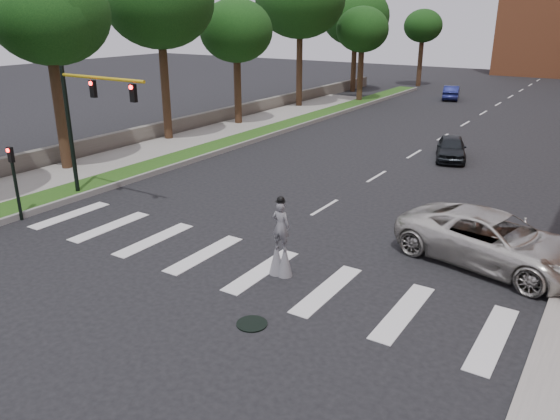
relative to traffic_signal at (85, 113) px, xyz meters
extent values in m
plane|color=black|center=(9.78, -3.00, -4.15)|extent=(160.00, 160.00, 0.00)
cube|color=#214914|center=(-1.72, 17.00, -4.03)|extent=(2.00, 60.00, 0.25)
cube|color=gray|center=(-0.67, 17.00, -4.01)|extent=(0.20, 60.00, 0.28)
cube|color=gray|center=(-4.72, 7.00, -4.06)|extent=(4.00, 60.00, 0.18)
cube|color=#605B53|center=(-7.22, 19.00, -3.60)|extent=(0.50, 56.00, 1.10)
cylinder|color=black|center=(12.78, -5.00, -4.13)|extent=(0.90, 0.90, 0.04)
cylinder|color=black|center=(-1.22, 0.00, -1.05)|extent=(0.20, 0.20, 6.20)
cylinder|color=gold|center=(1.38, 0.00, 1.65)|extent=(5.20, 0.14, 0.14)
cube|color=black|center=(0.78, 0.00, 1.15)|extent=(0.28, 0.18, 0.75)
cylinder|color=#FF0C0C|center=(0.78, -0.10, 1.40)|extent=(0.18, 0.06, 0.18)
cube|color=black|center=(3.28, 0.00, 1.15)|extent=(0.28, 0.18, 0.75)
cylinder|color=#FF0C0C|center=(3.28, -0.10, 1.40)|extent=(0.18, 0.06, 0.18)
cylinder|color=black|center=(-0.52, -3.50, -2.65)|extent=(0.14, 0.14, 3.00)
cube|color=black|center=(-0.52, -3.50, -1.25)|extent=(0.25, 0.16, 0.65)
cylinder|color=#FF0C0C|center=(-0.52, -3.60, -1.05)|extent=(0.16, 0.05, 0.16)
cylinder|color=#362315|center=(11.92, -1.85, -3.69)|extent=(0.07, 0.07, 0.93)
cylinder|color=#362315|center=(11.60, -1.88, -3.69)|extent=(0.07, 0.07, 0.93)
cone|color=slate|center=(11.92, -1.85, -3.57)|extent=(0.52, 0.52, 1.16)
cone|color=slate|center=(11.60, -1.88, -3.57)|extent=(0.52, 0.52, 1.16)
imported|color=slate|center=(11.76, -1.86, -2.36)|extent=(0.66, 0.46, 1.71)
sphere|color=black|center=(11.76, -1.86, -1.45)|extent=(0.26, 0.26, 0.26)
cylinder|color=black|center=(11.76, -1.86, -1.50)|extent=(0.34, 0.34, 0.02)
cube|color=yellow|center=(11.75, -1.72, -1.89)|extent=(0.22, 0.05, 0.10)
imported|color=beige|center=(17.62, 2.85, -3.22)|extent=(7.24, 4.52, 1.87)
imported|color=black|center=(12.08, 16.90, -3.44)|extent=(2.84, 4.50, 1.43)
imported|color=navy|center=(4.93, 41.57, -3.44)|extent=(2.46, 4.54, 1.42)
cylinder|color=#362315|center=(-5.93, 3.15, -0.74)|extent=(0.56, 0.56, 6.82)
ellipsoid|color=black|center=(-5.93, 3.15, 4.25)|extent=(6.29, 6.29, 5.35)
cylinder|color=#362315|center=(-6.10, 11.49, -0.45)|extent=(0.56, 0.56, 7.39)
ellipsoid|color=black|center=(-6.10, 11.49, 5.03)|extent=(7.16, 7.16, 6.09)
cylinder|color=#362315|center=(-5.39, 18.70, -1.26)|extent=(0.56, 0.56, 5.79)
ellipsoid|color=black|center=(-5.39, 18.70, 3.03)|extent=(5.55, 5.55, 4.72)
cylinder|color=#362315|center=(-5.76, 28.76, -0.35)|extent=(0.56, 0.56, 7.60)
cylinder|color=#362315|center=(-6.27, 41.57, -1.02)|extent=(0.56, 0.56, 6.25)
ellipsoid|color=black|center=(-6.27, 41.57, 3.94)|extent=(7.34, 7.34, 6.24)
cylinder|color=#362315|center=(-2.27, 34.69, -1.31)|extent=(0.56, 0.56, 5.69)
ellipsoid|color=black|center=(-2.27, 34.69, 2.80)|extent=(5.06, 5.06, 4.30)
cylinder|color=#362315|center=(-1.66, 50.44, -1.21)|extent=(0.56, 0.56, 5.88)
ellipsoid|color=black|center=(-1.66, 50.44, 2.86)|extent=(4.51, 4.51, 3.83)
cylinder|color=#362315|center=(-5.53, 2.65, -0.77)|extent=(0.56, 0.56, 6.77)
ellipsoid|color=black|center=(-5.53, 2.65, 3.99)|extent=(5.47, 5.47, 4.65)
camera|label=1|loc=(20.82, -16.04, 4.29)|focal=35.00mm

